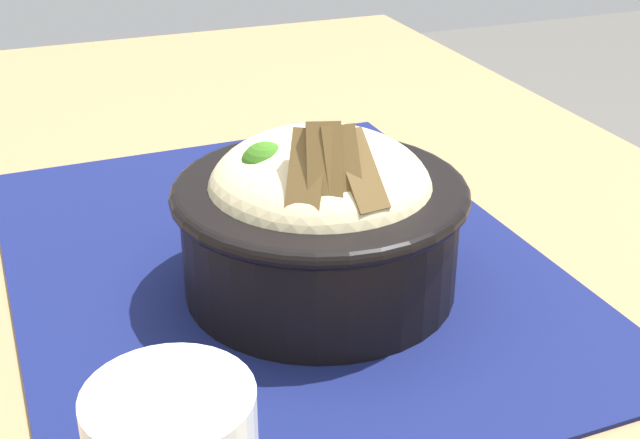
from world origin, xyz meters
TOP-DOWN VIEW (x-y plane):
  - table at (0.00, 0.00)m, footprint 1.26×0.81m
  - placemat at (-0.02, -0.02)m, footprint 0.47×0.36m
  - bowl at (-0.06, -0.03)m, footprint 0.19×0.19m
  - fork at (0.08, -0.04)m, footprint 0.03×0.13m

SIDE VIEW (x-z plane):
  - table at x=0.00m, z-range 0.29..1.01m
  - placemat at x=-0.02m, z-range 0.72..0.72m
  - fork at x=0.08m, z-range 0.72..0.73m
  - bowl at x=-0.06m, z-range 0.71..0.84m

